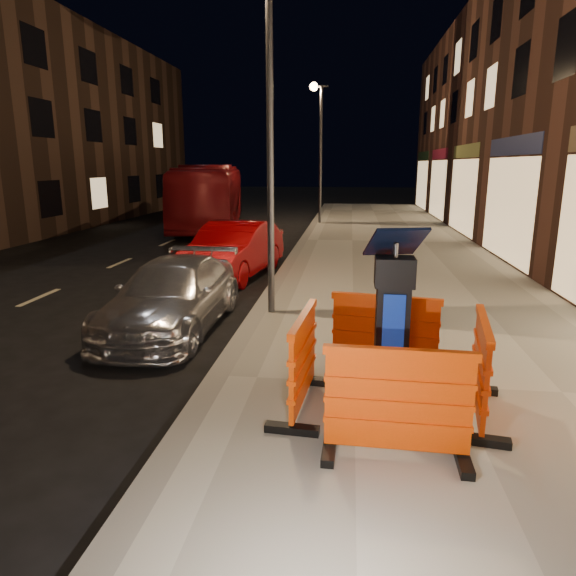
# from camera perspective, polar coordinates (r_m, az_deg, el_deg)

# --- Properties ---
(ground_plane) EXTENTS (120.00, 120.00, 0.00)m
(ground_plane) POSITION_cam_1_polar(r_m,az_deg,el_deg) (6.87, -7.78, -10.74)
(ground_plane) COLOR black
(ground_plane) RESTS_ON ground
(sidewalk) EXTENTS (6.00, 60.00, 0.15)m
(sidewalk) POSITION_cam_1_polar(r_m,az_deg,el_deg) (6.78, 18.09, -10.99)
(sidewalk) COLOR gray
(sidewalk) RESTS_ON ground
(kerb) EXTENTS (0.30, 60.00, 0.15)m
(kerb) POSITION_cam_1_polar(r_m,az_deg,el_deg) (6.84, -7.80, -10.17)
(kerb) COLOR slate
(kerb) RESTS_ON ground
(parking_kiosk) EXTENTS (0.68, 0.68, 1.93)m
(parking_kiosk) POSITION_cam_1_polar(r_m,az_deg,el_deg) (5.60, 11.46, -4.34)
(parking_kiosk) COLOR black
(parking_kiosk) RESTS_ON sidewalk
(barrier_front) EXTENTS (1.40, 0.62, 1.08)m
(barrier_front) POSITION_cam_1_polar(r_m,az_deg,el_deg) (4.88, 12.08, -12.56)
(barrier_front) COLOR #EE4205
(barrier_front) RESTS_ON sidewalk
(barrier_back) EXTENTS (1.46, 0.80, 1.08)m
(barrier_back) POSITION_cam_1_polar(r_m,az_deg,el_deg) (6.64, 10.67, -5.34)
(barrier_back) COLOR #EE4205
(barrier_back) RESTS_ON sidewalk
(barrier_kerbside) EXTENTS (0.69, 1.43, 1.08)m
(barrier_kerbside) POSITION_cam_1_polar(r_m,az_deg,el_deg) (5.75, 1.69, -8.13)
(barrier_kerbside) COLOR #EE4205
(barrier_kerbside) RESTS_ON sidewalk
(barrier_bldgside) EXTENTS (0.78, 1.46, 1.08)m
(barrier_bldgside) POSITION_cam_1_polar(r_m,az_deg,el_deg) (5.90, 20.59, -8.44)
(barrier_bldgside) COLOR #EE4205
(barrier_bldgside) RESTS_ON sidewalk
(car_silver) EXTENTS (1.72, 4.12, 1.19)m
(car_silver) POSITION_cam_1_polar(r_m,az_deg,el_deg) (9.28, -12.52, -4.40)
(car_silver) COLOR silver
(car_silver) RESTS_ON ground
(car_red) EXTENTS (2.07, 4.39, 1.39)m
(car_red) POSITION_cam_1_polar(r_m,az_deg,el_deg) (13.26, -5.99, 1.26)
(car_red) COLOR #840408
(car_red) RESTS_ON ground
(bus_doubledecker) EXTENTS (3.99, 10.27, 2.79)m
(bus_doubledecker) POSITION_cam_1_polar(r_m,az_deg,el_deg) (23.69, -8.54, 6.63)
(bus_doubledecker) COLOR maroon
(bus_doubledecker) RESTS_ON ground
(street_lamp_mid) EXTENTS (0.12, 0.12, 6.00)m
(street_lamp_mid) POSITION_cam_1_polar(r_m,az_deg,el_deg) (9.16, -2.00, 15.68)
(street_lamp_mid) COLOR #3F3F44
(street_lamp_mid) RESTS_ON sidewalk
(street_lamp_far) EXTENTS (0.12, 0.12, 6.00)m
(street_lamp_far) POSITION_cam_1_polar(r_m,az_deg,el_deg) (24.09, 3.64, 14.37)
(street_lamp_far) COLOR #3F3F44
(street_lamp_far) RESTS_ON sidewalk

